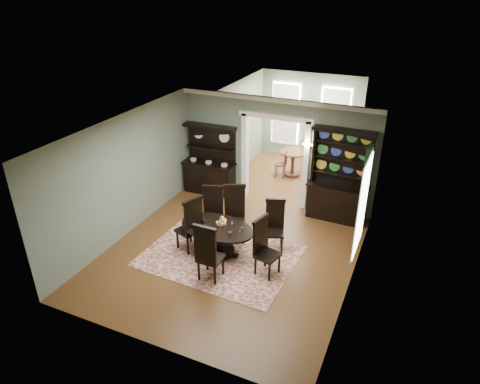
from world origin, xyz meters
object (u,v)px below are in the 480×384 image
object	(u,v)px
dining_table	(217,235)
parlor_table	(293,160)
sideboard	(210,170)
welsh_dresser	(338,188)

from	to	relation	value
dining_table	parlor_table	world-z (taller)	parlor_table
sideboard	parlor_table	distance (m)	2.85
parlor_table	sideboard	bearing A→B (deg)	-131.15
dining_table	parlor_table	size ratio (longest dim) A/B	2.12
dining_table	sideboard	xyz separation A→B (m)	(-1.62, 2.78, 0.22)
sideboard	welsh_dresser	world-z (taller)	welsh_dresser
sideboard	parlor_table	bearing A→B (deg)	46.56
sideboard	welsh_dresser	distance (m)	3.77
sideboard	parlor_table	world-z (taller)	sideboard
sideboard	dining_table	bearing A→B (deg)	-62.03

